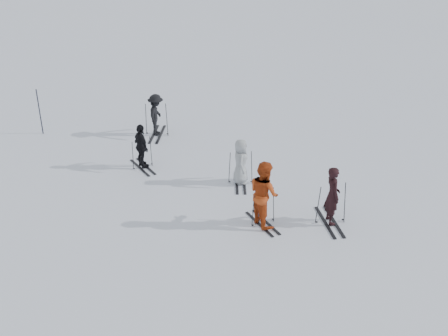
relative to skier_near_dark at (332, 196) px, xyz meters
name	(u,v)px	position (x,y,z in m)	size (l,w,h in m)	color
ground	(236,211)	(-2.33, 1.59, -0.89)	(120.00, 120.00, 0.00)	silver
skier_near_dark	(332,196)	(0.00, 0.00, 0.00)	(0.65, 0.43, 1.79)	black
skier_red	(264,194)	(-1.86, 0.67, 0.10)	(0.97, 0.75, 1.99)	#AA3A13
skier_grey	(241,162)	(-1.51, 3.18, -0.13)	(0.75, 0.49, 1.53)	#989EA1
skier_uphill_left	(141,147)	(-4.25, 5.47, -0.10)	(0.93, 0.39, 1.58)	black
skier_uphill_far	(156,115)	(-3.03, 8.01, -0.08)	(1.06, 0.61, 1.64)	black
skis_near_dark	(332,203)	(0.00, 0.00, -0.24)	(0.95, 1.80, 1.31)	black
skis_red	(263,207)	(-1.86, 0.67, -0.33)	(0.82, 1.55, 1.13)	black
skis_grey	(241,167)	(-1.51, 3.18, -0.30)	(0.86, 1.62, 1.18)	black
skis_uphill_left	(142,153)	(-4.25, 5.47, -0.33)	(0.81, 1.54, 1.12)	black
skis_uphill_far	(156,119)	(-3.03, 8.01, -0.22)	(0.97, 1.84, 1.34)	black
piste_marker	(40,112)	(-7.22, 9.78, 0.03)	(0.04, 0.04, 1.84)	black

